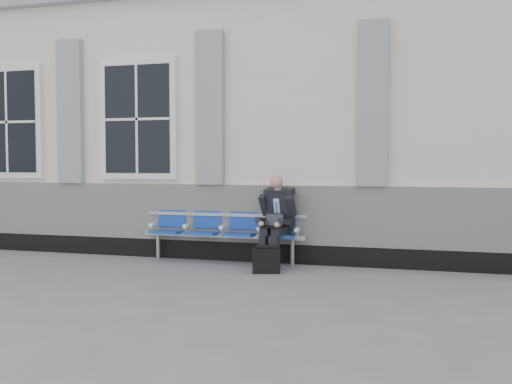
% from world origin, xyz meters
% --- Properties ---
extents(ground, '(70.00, 70.00, 0.00)m').
position_xyz_m(ground, '(0.00, 0.00, 0.00)').
color(ground, slate).
rests_on(ground, ground).
extents(station_building, '(14.40, 4.40, 4.49)m').
position_xyz_m(station_building, '(-0.02, 3.47, 2.22)').
color(station_building, silver).
rests_on(station_building, ground).
extents(bench, '(2.60, 0.47, 0.91)m').
position_xyz_m(bench, '(1.86, 1.32, 0.55)').
color(bench, '#9EA0A3').
rests_on(bench, ground).
extents(businessman, '(0.57, 0.76, 1.36)m').
position_xyz_m(businessman, '(2.74, 1.20, 0.74)').
color(businessman, black).
rests_on(businessman, ground).
extents(briefcase, '(0.42, 0.26, 0.40)m').
position_xyz_m(briefcase, '(2.73, 0.63, 0.18)').
color(briefcase, black).
rests_on(briefcase, ground).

